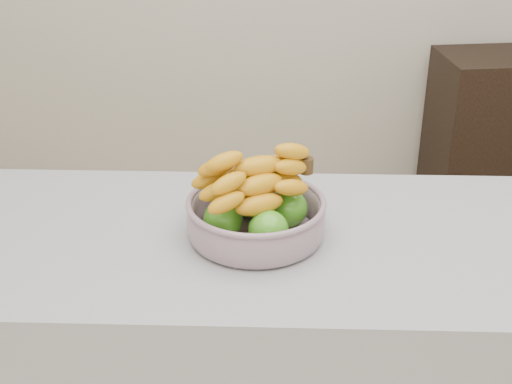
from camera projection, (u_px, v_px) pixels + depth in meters
cabinet at (484, 145)px, 3.13m from camera, size 0.50×0.42×0.81m
fruit_bowl at (256, 212)px, 1.43m from camera, size 0.28×0.28×0.18m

